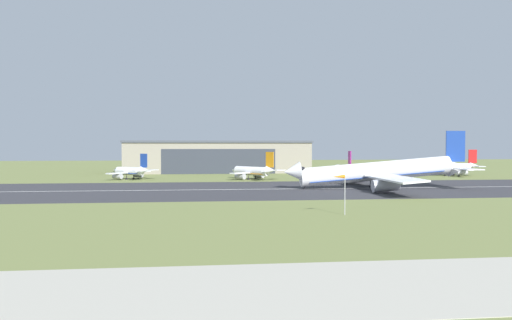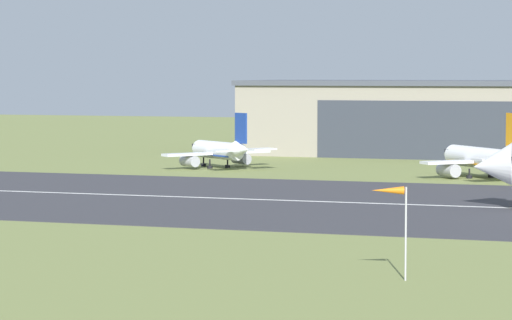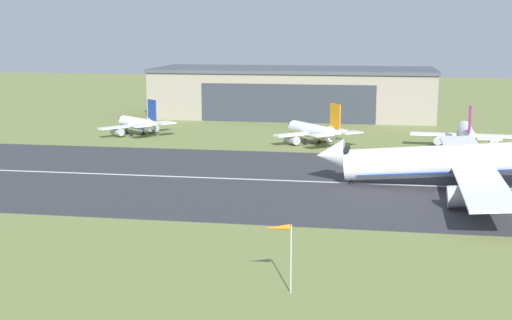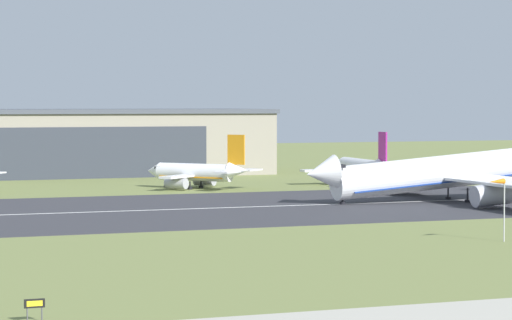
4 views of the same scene
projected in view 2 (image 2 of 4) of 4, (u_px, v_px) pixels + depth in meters
The scene contains 7 objects.
ground_plane at pixel (16, 283), 85.82m from camera, with size 631.20×631.20×0.00m, color olive.
runway_strip at pixel (266, 200), 142.05m from camera, with size 391.20×54.04×0.06m, color #333338.
runway_centreline at pixel (266, 200), 142.04m from camera, with size 352.08×0.70×0.01m, color silver.
hangar_building at pixel (461, 118), 220.71m from camera, with size 78.37×29.57×13.61m.
airplane_parked_west at pixel (219, 151), 190.06m from camera, with size 17.15×17.80×8.87m.
airplane_parked_east at pixel (481, 159), 172.00m from camera, with size 19.00×20.18×9.49m.
windsock_pole at pixel (390, 196), 86.42m from camera, with size 2.51×1.24×6.81m.
Camera 2 is at (42.34, -16.38, 14.81)m, focal length 85.00 mm.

